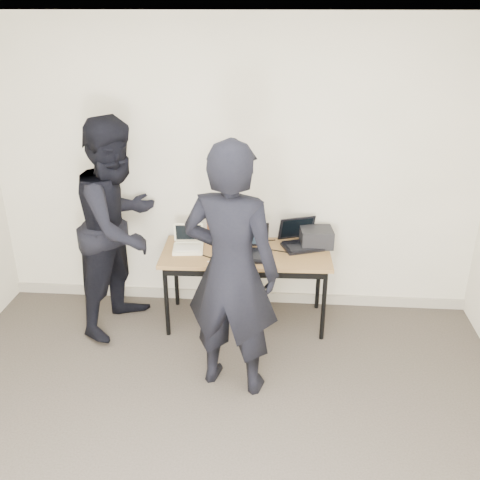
# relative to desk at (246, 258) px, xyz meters

# --- Properties ---
(room) EXTENTS (4.60, 4.60, 2.80)m
(room) POSITION_rel_desk_xyz_m (-0.13, -1.86, 0.69)
(room) COLOR #423A32
(room) RESTS_ON ground
(desk) EXTENTS (1.52, 0.69, 0.72)m
(desk) POSITION_rel_desk_xyz_m (0.00, 0.00, 0.00)
(desk) COLOR brown
(desk) RESTS_ON ground
(laptop_beige) EXTENTS (0.29, 0.29, 0.22)m
(laptop_beige) POSITION_rel_desk_xyz_m (-0.52, 0.03, 0.10)
(laptop_beige) COLOR beige
(laptop_beige) RESTS_ON desk
(laptop_center) EXTENTS (0.38, 0.36, 0.27)m
(laptop_center) POSITION_rel_desk_xyz_m (0.03, -0.04, 0.12)
(laptop_center) COLOR black
(laptop_center) RESTS_ON desk
(laptop_right) EXTENTS (0.43, 0.42, 0.25)m
(laptop_right) POSITION_rel_desk_xyz_m (0.48, 0.18, 0.12)
(laptop_right) COLOR black
(laptop_right) RESTS_ON desk
(leather_satchel) EXTENTS (0.38, 0.22, 0.25)m
(leather_satchel) POSITION_rel_desk_xyz_m (-0.18, 0.23, 0.19)
(leather_satchel) COLOR brown
(leather_satchel) RESTS_ON desk
(tissue) EXTENTS (0.13, 0.10, 0.08)m
(tissue) POSITION_rel_desk_xyz_m (-0.15, 0.23, 0.34)
(tissue) COLOR white
(tissue) RESTS_ON leather_satchel
(equipment_box) EXTENTS (0.31, 0.27, 0.16)m
(equipment_box) POSITION_rel_desk_xyz_m (0.63, 0.19, 0.14)
(equipment_box) COLOR black
(equipment_box) RESTS_ON desk
(power_brick) EXTENTS (0.08, 0.06, 0.03)m
(power_brick) POSITION_rel_desk_xyz_m (-0.22, -0.17, 0.07)
(power_brick) COLOR black
(power_brick) RESTS_ON desk
(cables) EXTENTS (1.14, 0.51, 0.01)m
(cables) POSITION_rel_desk_xyz_m (0.05, 0.01, 0.06)
(cables) COLOR black
(cables) RESTS_ON desk
(person_typist) EXTENTS (0.81, 0.63, 1.96)m
(person_typist) POSITION_rel_desk_xyz_m (-0.05, -0.88, 0.32)
(person_typist) COLOR black
(person_typist) RESTS_ON ground
(person_observer) EXTENTS (1.01, 1.13, 1.93)m
(person_observer) POSITION_rel_desk_xyz_m (-1.10, -0.08, 0.31)
(person_observer) COLOR black
(person_observer) RESTS_ON ground
(baseboard) EXTENTS (4.50, 0.03, 0.10)m
(baseboard) POSITION_rel_desk_xyz_m (-0.13, 0.38, -0.61)
(baseboard) COLOR #A49B88
(baseboard) RESTS_ON ground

